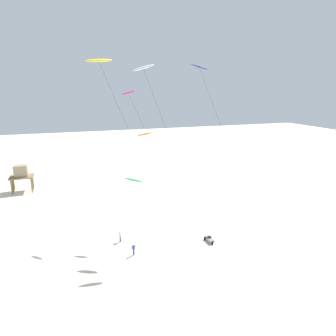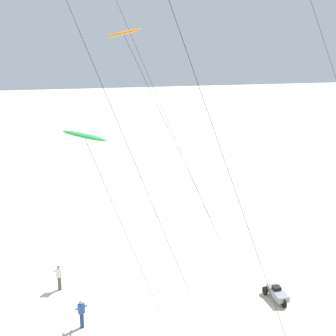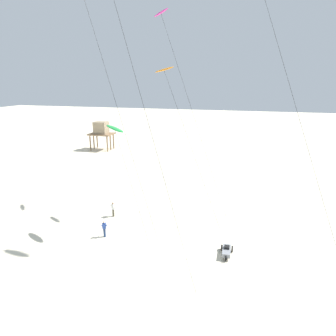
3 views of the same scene
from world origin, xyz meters
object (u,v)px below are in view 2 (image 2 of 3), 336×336
Objects in this scene: kite_green at (85,137)px; kite_flyer_middle at (59,277)px; kite_flyer_nearest at (82,313)px; beach_buggy at (277,293)px; kite_orange at (126,38)px.

kite_green is 6.35× the size of kite_flyer_middle.
beach_buggy is (11.61, -0.04, -0.46)m from kite_flyer_nearest.
kite_flyer_middle is 13.45m from beach_buggy.
beach_buggy is (7.65, -7.62, -14.85)m from kite_orange.
beach_buggy is at bearing -9.89° from kite_green.
kite_flyer_nearest is at bearing 179.79° from beach_buggy.
kite_orange reaches higher than kite_flyer_nearest.
kite_orange is at bearing 135.09° from beach_buggy.
kite_orange is 15.61m from kite_flyer_middle.
kite_flyer_nearest and kite_flyer_middle have the same top height.
kite_orange is at bearing 62.36° from kite_flyer_nearest.
kite_flyer_middle is at bearing 128.04° from kite_green.
beach_buggy is (12.73, -4.31, -0.46)m from kite_flyer_middle.
kite_green reaches higher than beach_buggy.
kite_green is 0.66× the size of kite_orange.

